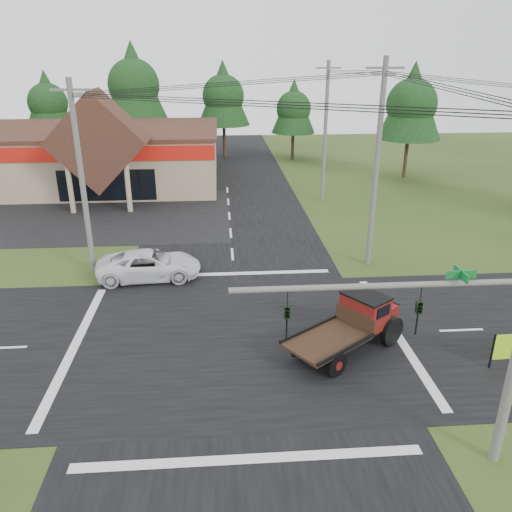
{
  "coord_description": "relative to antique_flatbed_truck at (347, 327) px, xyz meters",
  "views": [
    {
      "loc": [
        -0.64,
        -18.8,
        11.48
      ],
      "look_at": [
        1.05,
        4.19,
        2.2
      ],
      "focal_mm": 35.0,
      "sensor_mm": 36.0,
      "label": 1
    }
  ],
  "objects": [
    {
      "name": "tree_row_c",
      "position": [
        -14.38,
        42.26,
        7.57
      ],
      "size": [
        7.28,
        7.28,
        13.13
      ],
      "color": "#332316",
      "rests_on": "ground"
    },
    {
      "name": "road_ns",
      "position": [
        -4.38,
        1.26,
        -1.14
      ],
      "size": [
        12.0,
        120.0,
        0.02
      ],
      "primitive_type": "cube",
      "color": "black",
      "rests_on": "ground"
    },
    {
      "name": "utility_pole_ne",
      "position": [
        3.62,
        9.26,
        4.74
      ],
      "size": [
        2.0,
        0.3,
        11.5
      ],
      "color": "#595651",
      "rests_on": "ground"
    },
    {
      "name": "parking_apron",
      "position": [
        -18.38,
        20.26,
        -1.14
      ],
      "size": [
        28.0,
        14.0,
        0.02
      ],
      "primitive_type": "cube",
      "color": "black",
      "rests_on": "ground"
    },
    {
      "name": "tree_row_d",
      "position": [
        -4.38,
        43.26,
        6.22
      ],
      "size": [
        6.16,
        6.16,
        11.11
      ],
      "color": "#332316",
      "rests_on": "ground"
    },
    {
      "name": "ground",
      "position": [
        -4.38,
        1.26,
        -1.15
      ],
      "size": [
        120.0,
        120.0,
        0.0
      ],
      "primitive_type": "plane",
      "color": "#2E4418",
      "rests_on": "ground"
    },
    {
      "name": "white_pickup",
      "position": [
        -9.04,
        8.1,
        -0.37
      ],
      "size": [
        5.78,
        2.97,
        1.56
      ],
      "primitive_type": "imported",
      "rotation": [
        0.0,
        0.0,
        1.64
      ],
      "color": "white",
      "rests_on": "ground"
    },
    {
      "name": "tree_row_e",
      "position": [
        3.62,
        41.26,
        4.88
      ],
      "size": [
        5.04,
        5.04,
        9.09
      ],
      "color": "#332316",
      "rests_on": "ground"
    },
    {
      "name": "utility_pole_nw",
      "position": [
        -12.38,
        9.26,
        4.23
      ],
      "size": [
        2.0,
        0.3,
        10.5
      ],
      "color": "#595651",
      "rests_on": "ground"
    },
    {
      "name": "road_ew",
      "position": [
        -4.38,
        1.26,
        -1.14
      ],
      "size": [
        120.0,
        12.0,
        0.02
      ],
      "primitive_type": "cube",
      "color": "black",
      "rests_on": "ground"
    },
    {
      "name": "utility_pole_n",
      "position": [
        3.62,
        23.26,
        4.58
      ],
      "size": [
        2.0,
        0.3,
        11.2
      ],
      "color": "#595651",
      "rests_on": "ground"
    },
    {
      "name": "antique_flatbed_truck",
      "position": [
        0.0,
        0.0,
        0.0
      ],
      "size": [
        5.71,
        4.94,
        2.31
      ],
      "primitive_type": null,
      "rotation": [
        0.0,
        0.0,
        -0.95
      ],
      "color": "#51130B",
      "rests_on": "ground"
    },
    {
      "name": "cvs_building",
      "position": [
        -20.09,
        30.83,
        1.62
      ],
      "size": [
        30.4,
        18.2,
        9.19
      ],
      "color": "tan",
      "rests_on": "ground"
    },
    {
      "name": "tree_side_ne",
      "position": [
        13.62,
        31.26,
        6.22
      ],
      "size": [
        6.16,
        6.16,
        11.11
      ],
      "color": "#332316",
      "rests_on": "ground"
    },
    {
      "name": "traffic_signal_mast",
      "position": [
        1.43,
        -6.24,
        3.27
      ],
      "size": [
        8.12,
        0.24,
        7.0
      ],
      "color": "#595651",
      "rests_on": "ground"
    },
    {
      "name": "tree_row_b",
      "position": [
        -24.38,
        43.26,
        5.55
      ],
      "size": [
        5.6,
        5.6,
        10.1
      ],
      "color": "#332316",
      "rests_on": "ground"
    }
  ]
}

